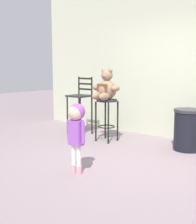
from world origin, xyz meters
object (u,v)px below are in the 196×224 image
object	(u,v)px
bar_stool_with_teddy	(107,111)
teddy_bear	(106,88)
child_walking	(76,123)
bar_chair_empty	(80,100)
trash_bin	(188,130)

from	to	relation	value
bar_stool_with_teddy	teddy_bear	size ratio (longest dim) A/B	1.39
teddy_bear	child_walking	size ratio (longest dim) A/B	0.62
child_walking	bar_chair_empty	world-z (taller)	bar_chair_empty
teddy_bear	child_walking	xyz separation A→B (m)	(0.77, -1.67, -0.34)
teddy_bear	trash_bin	size ratio (longest dim) A/B	0.82
teddy_bear	trash_bin	bearing A→B (deg)	14.70
teddy_bear	bar_chair_empty	size ratio (longest dim) A/B	0.48
child_walking	trash_bin	world-z (taller)	child_walking
teddy_bear	bar_chair_empty	distance (m)	0.89
child_walking	trash_bin	xyz separation A→B (m)	(0.71, 2.05, -0.33)
bar_chair_empty	teddy_bear	bearing A→B (deg)	-12.53
bar_stool_with_teddy	bar_chair_empty	xyz separation A→B (m)	(-0.82, 0.15, 0.16)
child_walking	bar_chair_empty	size ratio (longest dim) A/B	0.78
trash_bin	bar_chair_empty	distance (m)	2.35
bar_chair_empty	bar_stool_with_teddy	bearing A→B (deg)	-10.50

